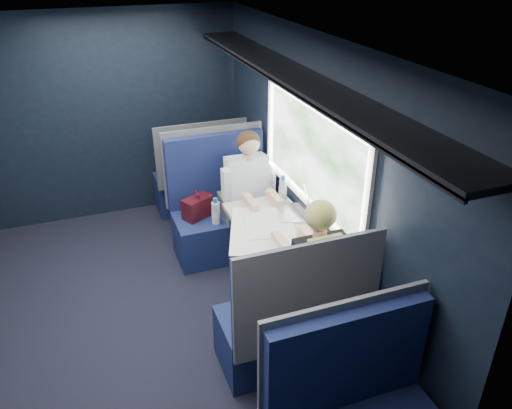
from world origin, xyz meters
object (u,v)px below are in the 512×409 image
object	(u,v)px
seat_row_front	(199,178)
bottle_small	(283,189)
cup	(283,192)
man	(251,191)
seat_bay_near	(221,214)
table	(270,231)
laptop	(299,205)
seat_bay_far	(291,323)
woman	(314,268)

from	to	relation	value
seat_row_front	bottle_small	world-z (taller)	seat_row_front
cup	man	bearing A→B (deg)	131.64
bottle_small	seat_bay_near	bearing A→B (deg)	133.80
table	laptop	xyz separation A→B (m)	(0.31, 0.09, 0.15)
table	cup	xyz separation A→B (m)	(0.30, 0.44, 0.12)
bottle_small	seat_row_front	bearing A→B (deg)	108.02
table	laptop	bearing A→B (deg)	16.93
seat_bay_far	seat_bay_near	bearing A→B (deg)	90.27
seat_bay_near	seat_row_front	size ratio (longest dim) A/B	1.09
bottle_small	man	bearing A→B (deg)	123.72
seat_bay_far	laptop	distance (m)	1.16
laptop	bottle_small	distance (m)	0.30
seat_bay_near	bottle_small	distance (m)	0.80
man	bottle_small	size ratio (longest dim) A/B	5.54
table	cup	size ratio (longest dim) A/B	10.34
seat_bay_near	seat_bay_far	xyz separation A→B (m)	(0.01, -1.75, -0.00)
man	seat_bay_near	bearing A→B (deg)	146.00
seat_row_front	bottle_small	xyz separation A→B (m)	(0.46, -1.41, 0.44)
table	seat_bay_near	bearing A→B (deg)	102.32
laptop	cup	world-z (taller)	laptop
cup	seat_row_front	bearing A→B (deg)	109.49
seat_bay_far	man	size ratio (longest dim) A/B	0.95
seat_bay_far	woman	bearing A→B (deg)	33.82
seat_row_front	bottle_small	size ratio (longest dim) A/B	4.86
bottle_small	laptop	bearing A→B (deg)	-83.51
seat_bay_far	laptop	world-z (taller)	seat_bay_far
bottle_small	cup	distance (m)	0.08
seat_bay_far	bottle_small	bearing A→B (deg)	70.00
seat_bay_near	cup	size ratio (longest dim) A/B	13.03
seat_bay_near	seat_row_front	xyz separation A→B (m)	(0.01, 0.92, -0.01)
woman	laptop	distance (m)	0.84
table	seat_row_front	world-z (taller)	seat_row_front
table	seat_bay_far	distance (m)	0.93
table	bottle_small	world-z (taller)	bottle_small
woman	bottle_small	xyz separation A→B (m)	(0.21, 1.09, 0.12)
laptop	bottle_small	size ratio (longest dim) A/B	1.74
table	seat_bay_far	xyz separation A→B (m)	(-0.18, -0.87, -0.25)
table	seat_row_front	xyz separation A→B (m)	(-0.18, 1.80, -0.25)
woman	bottle_small	size ratio (longest dim) A/B	5.54
table	seat_bay_far	size ratio (longest dim) A/B	0.79
seat_bay_far	man	xyz separation A→B (m)	(0.25, 1.57, 0.30)
man	seat_bay_far	bearing A→B (deg)	-99.03
table	seat_row_front	distance (m)	1.82
table	seat_row_front	bearing A→B (deg)	95.80
table	woman	distance (m)	0.71
man	woman	distance (m)	1.41
seat_bay_far	man	distance (m)	1.62
man	laptop	distance (m)	0.66
seat_bay_far	seat_row_front	size ratio (longest dim) A/B	1.09
woman	cup	distance (m)	1.17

